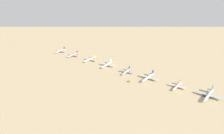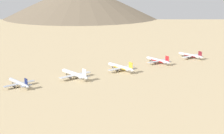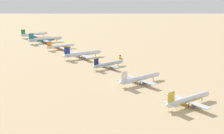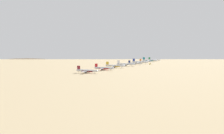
{
  "view_description": "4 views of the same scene",
  "coord_description": "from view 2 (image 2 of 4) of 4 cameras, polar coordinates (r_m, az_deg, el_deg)",
  "views": [
    {
      "loc": [
        374.68,
        229.53,
        192.25
      ],
      "look_at": [
        1.43,
        -40.18,
        4.78
      ],
      "focal_mm": 32.38,
      "sensor_mm": 36.0,
      "label": 1
    },
    {
      "loc": [
        -320.82,
        125.81,
        104.17
      ],
      "look_at": [
        -2.37,
        -114.07,
        4.64
      ],
      "focal_mm": 53.84,
      "sensor_mm": 36.0,
      "label": 2
    },
    {
      "loc": [
        -180.01,
        -274.83,
        85.17
      ],
      "look_at": [
        -1.54,
        -11.83,
        4.79
      ],
      "focal_mm": 52.04,
      "sensor_mm": 36.0,
      "label": 3
    },
    {
      "loc": [
        153.79,
        -557.29,
        36.6
      ],
      "look_at": [
        -9.41,
        -140.08,
        3.28
      ],
      "focal_mm": 33.16,
      "sensor_mm": 36.0,
      "label": 4
    }
  ],
  "objects": [
    {
      "name": "parked_jet_3",
      "position": [
        380.25,
        -6.36,
        -1.21
      ],
      "size": [
        49.97,
        40.65,
        14.4
      ],
      "color": "silver",
      "rests_on": "ground"
    },
    {
      "name": "parked_jet_0",
      "position": [
        492.75,
        13.18,
        1.93
      ],
      "size": [
        43.21,
        35.12,
        12.46
      ],
      "color": "silver",
      "rests_on": "ground"
    },
    {
      "name": "parked_jet_4",
      "position": [
        360.78,
        -15.54,
        -2.61
      ],
      "size": [
        42.54,
        34.65,
        12.26
      ],
      "color": "#B2B7C1",
      "rests_on": "ground"
    },
    {
      "name": "desert_hill_0",
      "position": [
        1446.95,
        -14.21,
        10.76
      ],
      "size": [
        313.42,
        313.42,
        65.17
      ],
      "primitive_type": "cone",
      "color": "#70604C",
      "rests_on": "ground"
    },
    {
      "name": "parked_jet_2",
      "position": [
        410.06,
        1.49,
        -0.03
      ],
      "size": [
        48.63,
        39.47,
        14.03
      ],
      "color": "silver",
      "rests_on": "ground"
    },
    {
      "name": "ground_plane",
      "position": [
        360.01,
        -14.92,
        -3.29
      ],
      "size": [
        2941.61,
        2941.61,
        0.0
      ],
      "primitive_type": "plane",
      "color": "tan"
    },
    {
      "name": "parked_jet_1",
      "position": [
        452.49,
        7.8,
        1.13
      ],
      "size": [
        44.53,
        36.07,
        12.87
      ],
      "color": "silver",
      "rests_on": "ground"
    }
  ]
}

